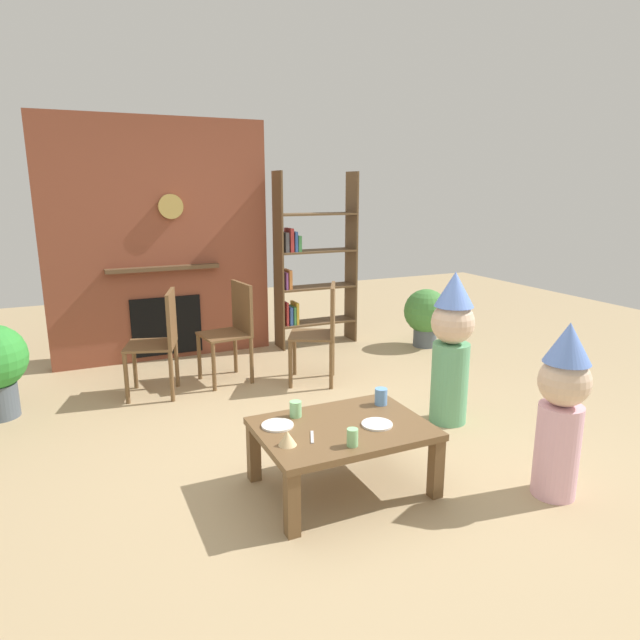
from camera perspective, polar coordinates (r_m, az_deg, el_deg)
ground_plane at (r=3.91m, az=0.46°, el=-12.92°), size 12.00×12.00×0.00m
brick_fireplace_feature at (r=5.86m, az=-16.10°, el=7.63°), size 2.20×0.28×2.40m
bookshelf at (r=6.14m, az=-1.07°, el=5.45°), size 0.90×0.28×1.90m
coffee_table at (r=3.30m, az=2.32°, el=-11.71°), size 0.98×0.71×0.40m
paper_cup_near_left at (r=3.38m, az=-2.52°, el=-9.10°), size 0.07×0.07×0.10m
paper_cup_near_right at (r=3.02m, az=3.34°, el=-11.92°), size 0.06×0.06×0.10m
paper_cup_center at (r=3.57m, az=6.27°, el=-7.80°), size 0.08×0.08×0.11m
paper_plate_front at (r=3.29m, az=5.86°, el=-10.58°), size 0.18×0.18×0.01m
paper_plate_rear at (r=3.27m, az=-4.37°, el=-10.70°), size 0.19×0.19×0.01m
birthday_cake_slice at (r=3.04m, az=-3.36°, el=-11.98°), size 0.10×0.10×0.08m
table_fork at (r=3.13m, az=-0.81°, el=-11.90°), size 0.07×0.14×0.01m
child_with_cone_hat at (r=3.43m, az=23.53°, el=-8.13°), size 0.28×0.28×1.03m
child_in_pink at (r=4.22m, az=13.33°, el=-2.45°), size 0.32×0.32×1.15m
dining_chair_left at (r=4.86m, az=-15.95°, el=-1.66°), size 0.50×0.50×0.90m
dining_chair_middle at (r=5.10m, az=-8.88°, el=-0.59°), size 0.45×0.45×0.90m
dining_chair_right at (r=4.98m, az=0.24°, el=-0.78°), size 0.54×0.54×0.90m
potted_plant_tall at (r=6.26m, az=10.80°, el=0.64°), size 0.49×0.49×0.64m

